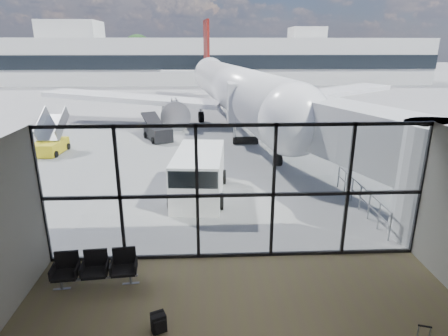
{
  "coord_description": "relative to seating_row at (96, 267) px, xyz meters",
  "views": [
    {
      "loc": [
        -0.88,
        -10.91,
        6.67
      ],
      "look_at": [
        -0.22,
        3.0,
        2.12
      ],
      "focal_mm": 30.0,
      "sensor_mm": 36.0,
      "label": 1
    }
  ],
  "objects": [
    {
      "name": "jet_bridge",
      "position": [
        9.06,
        8.39,
        2.18
      ],
      "size": [
        8.0,
        16.5,
        4.33
      ],
      "color": "#9C9EA1",
      "rests_on": "ground"
    },
    {
      "name": "lounge_shell",
      "position": [
        4.16,
        -3.48,
        2.07
      ],
      "size": [
        12.02,
        8.01,
        4.51
      ],
      "color": "brown",
      "rests_on": "ground"
    },
    {
      "name": "tree_3",
      "position": [
        -22.84,
        73.32,
        4.05
      ],
      "size": [
        4.95,
        4.95,
        7.12
      ],
      "color": "#382619",
      "rests_on": "ground"
    },
    {
      "name": "tree_2",
      "position": [
        -28.84,
        73.32,
        5.29
      ],
      "size": [
        6.27,
        6.27,
        9.03
      ],
      "color": "#382619",
      "rests_on": "ground"
    },
    {
      "name": "airliner",
      "position": [
        5.56,
        25.87,
        2.46
      ],
      "size": [
        33.21,
        38.64,
        9.98
      ],
      "rotation": [
        0.0,
        0.0,
        0.13
      ],
      "color": "silver",
      "rests_on": "ground"
    },
    {
      "name": "tree_5",
      "position": [
        -10.84,
        73.32,
        5.29
      ],
      "size": [
        6.27,
        6.27,
        9.03
      ],
      "color": "#382619",
      "rests_on": "ground"
    },
    {
      "name": "seating_row",
      "position": [
        0.0,
        0.0,
        0.0
      ],
      "size": [
        2.38,
        0.86,
        1.05
      ],
      "rotation": [
        0.0,
        0.0,
        0.09
      ],
      "color": "gray",
      "rests_on": "ground"
    },
    {
      "name": "mobile_stairs",
      "position": [
        -6.92,
        14.53,
        -0.04
      ],
      "size": [
        1.86,
        3.29,
        2.26
      ],
      "rotation": [
        0.0,
        0.0,
        -0.05
      ],
      "color": "gold",
      "rests_on": "ground"
    },
    {
      "name": "backpack",
      "position": [
        2.05,
        -2.05,
        -0.33
      ],
      "size": [
        0.42,
        0.42,
        0.53
      ],
      "rotation": [
        0.0,
        0.0,
        0.41
      ],
      "color": "black",
      "rests_on": "ground"
    },
    {
      "name": "tree_4",
      "position": [
        -16.84,
        73.32,
        4.67
      ],
      "size": [
        5.61,
        5.61,
        8.07
      ],
      "color": "#382619",
      "rests_on": "ground"
    },
    {
      "name": "service_van",
      "position": [
        2.9,
        6.65,
        0.49
      ],
      "size": [
        2.68,
        4.98,
        2.1
      ],
      "rotation": [
        0.0,
        0.0,
        -0.08
      ],
      "color": "white",
      "rests_on": "ground"
    },
    {
      "name": "tree_1",
      "position": [
        -34.84,
        73.32,
        4.67
      ],
      "size": [
        5.61,
        5.61,
        8.07
      ],
      "color": "#382619",
      "rests_on": "ground"
    },
    {
      "name": "belt_loader",
      "position": [
        -0.38,
        17.92,
        0.01
      ],
      "size": [
        2.74,
        4.01,
        1.76
      ],
      "rotation": [
        0.0,
        0.0,
        0.43
      ],
      "color": "black",
      "rests_on": "ground"
    },
    {
      "name": "ground",
      "position": [
        4.16,
        41.32,
        -0.58
      ],
      "size": [
        220.0,
        220.0,
        0.0
      ],
      "primitive_type": "plane",
      "color": "slate",
      "rests_on": "ground"
    },
    {
      "name": "apron_railing",
      "position": [
        9.76,
        4.82,
        0.13
      ],
      "size": [
        0.06,
        5.46,
        1.11
      ],
      "color": "gray",
      "rests_on": "ground"
    },
    {
      "name": "far_terminal",
      "position": [
        3.57,
        63.29,
        3.62
      ],
      "size": [
        80.0,
        12.2,
        11.0
      ],
      "color": "#AAAAA6",
      "rests_on": "ground"
    },
    {
      "name": "traffic_cone_a",
      "position": [
        1.78,
        10.52,
        -0.34
      ],
      "size": [
        0.36,
        0.36,
        0.52
      ],
      "color": "#EA5F0C",
      "rests_on": "ground"
    },
    {
      "name": "traffic_cone_b",
      "position": [
        1.92,
        13.18,
        -0.29
      ],
      "size": [
        0.44,
        0.44,
        0.63
      ],
      "color": "#EB3B0C",
      "rests_on": "ground"
    },
    {
      "name": "glass_curtain_wall",
      "position": [
        4.16,
        1.32,
        1.66
      ],
      "size": [
        12.1,
        0.12,
        4.5
      ],
      "color": "white",
      "rests_on": "ground"
    }
  ]
}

